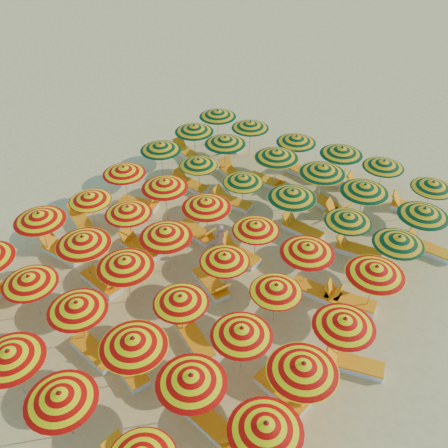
# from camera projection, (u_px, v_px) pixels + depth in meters

# --- Properties ---
(ground) EXTENTS (120.00, 120.00, 0.00)m
(ground) POSITION_uv_depth(u_px,v_px,m) (216.00, 265.00, 18.47)
(ground) COLOR #E3C365
(ground) RESTS_ON ground
(umbrella_2) EXTENTS (2.01, 2.01, 1.98)m
(umbrella_2) POSITION_uv_depth(u_px,v_px,m) (9.00, 355.00, 13.15)
(umbrella_2) COLOR silver
(umbrella_2) RESTS_ON ground
(umbrella_3) EXTENTS (2.36, 2.36, 1.95)m
(umbrella_3) POSITION_uv_depth(u_px,v_px,m) (60.00, 397.00, 12.20)
(umbrella_3) COLOR silver
(umbrella_3) RESTS_ON ground
(umbrella_7) EXTENTS (1.86, 1.86, 1.85)m
(umbrella_7) POSITION_uv_depth(u_px,v_px,m) (29.00, 279.00, 15.54)
(umbrella_7) COLOR silver
(umbrella_7) RESTS_ON ground
(umbrella_8) EXTENTS (2.23, 2.23, 1.90)m
(umbrella_8) POSITION_uv_depth(u_px,v_px,m) (77.00, 306.00, 14.61)
(umbrella_8) COLOR silver
(umbrella_8) RESTS_ON ground
(umbrella_9) EXTENTS (2.41, 2.41, 2.02)m
(umbrella_9) POSITION_uv_depth(u_px,v_px,m) (133.00, 342.00, 13.44)
(umbrella_9) COLOR silver
(umbrella_9) RESTS_ON ground
(umbrella_10) EXTENTS (2.41, 2.41, 1.97)m
(umbrella_10) POSITION_uv_depth(u_px,v_px,m) (191.00, 379.00, 12.58)
(umbrella_10) COLOR silver
(umbrella_10) RESTS_ON ground
(umbrella_11) EXTENTS (2.24, 2.24, 1.94)m
(umbrella_11) POSITION_uv_depth(u_px,v_px,m) (266.00, 427.00, 11.59)
(umbrella_11) COLOR silver
(umbrella_11) RESTS_ON ground
(umbrella_12) EXTENTS (1.97, 1.97, 2.00)m
(umbrella_12) POSITION_uv_depth(u_px,v_px,m) (39.00, 217.00, 17.89)
(umbrella_12) COLOR silver
(umbrella_12) RESTS_ON ground
(umbrella_13) EXTENTS (2.20, 2.20, 2.02)m
(umbrella_13) POSITION_uv_depth(u_px,v_px,m) (83.00, 240.00, 16.82)
(umbrella_13) COLOR silver
(umbrella_13) RESTS_ON ground
(umbrella_14) EXTENTS (2.16, 2.16, 2.00)m
(umbrella_14) POSITION_uv_depth(u_px,v_px,m) (125.00, 263.00, 15.95)
(umbrella_14) COLOR silver
(umbrella_14) RESTS_ON ground
(umbrella_15) EXTENTS (2.23, 2.23, 1.82)m
(umbrella_15) POSITION_uv_depth(u_px,v_px,m) (181.00, 299.00, 14.93)
(umbrella_15) COLOR silver
(umbrella_15) RESTS_ON ground
(umbrella_16) EXTENTS (2.33, 2.33, 1.89)m
(umbrella_16) POSITION_uv_depth(u_px,v_px,m) (242.00, 331.00, 13.88)
(umbrella_16) COLOR silver
(umbrella_16) RESTS_ON ground
(umbrella_17) EXTENTS (2.43, 2.43, 2.03)m
(umbrella_17) POSITION_uv_depth(u_px,v_px,m) (303.00, 367.00, 12.79)
(umbrella_17) COLOR silver
(umbrella_17) RESTS_ON ground
(umbrella_18) EXTENTS (2.02, 2.02, 1.75)m
(umbrella_18) POSITION_uv_depth(u_px,v_px,m) (90.00, 197.00, 19.22)
(umbrella_18) COLOR silver
(umbrella_18) RESTS_ON ground
(umbrella_19) EXTENTS (1.99, 1.99, 1.86)m
(umbrella_19) POSITION_uv_depth(u_px,v_px,m) (128.00, 210.00, 18.41)
(umbrella_19) COLOR silver
(umbrella_19) RESTS_ON ground
(umbrella_20) EXTENTS (2.19, 2.19, 1.98)m
(umbrella_20) POSITION_uv_depth(u_px,v_px,m) (166.00, 233.00, 17.19)
(umbrella_20) COLOR silver
(umbrella_20) RESTS_ON ground
(umbrella_21) EXTENTS (2.20, 2.20, 1.80)m
(umbrella_21) POSITION_uv_depth(u_px,v_px,m) (225.00, 258.00, 16.42)
(umbrella_21) COLOR silver
(umbrella_21) RESTS_ON ground
(umbrella_22) EXTENTS (2.21, 2.21, 1.76)m
(umbrella_22) POSITION_uv_depth(u_px,v_px,m) (276.00, 288.00, 15.36)
(umbrella_22) COLOR silver
(umbrella_22) RESTS_ON ground
(umbrella_23) EXTENTS (2.05, 2.05, 1.93)m
(umbrella_23) POSITION_uv_depth(u_px,v_px,m) (345.00, 322.00, 14.09)
(umbrella_23) COLOR silver
(umbrella_23) RESTS_ON ground
(umbrella_24) EXTENTS (2.29, 2.29, 1.89)m
(umbrella_24) POSITION_uv_depth(u_px,v_px,m) (124.00, 170.00, 20.55)
(umbrella_24) COLOR silver
(umbrella_24) RESTS_ON ground
(umbrella_25) EXTENTS (2.48, 2.48, 1.99)m
(umbrella_25) POSITION_uv_depth(u_px,v_px,m) (165.00, 184.00, 19.59)
(umbrella_25) COLOR silver
(umbrella_25) RESTS_ON ground
(umbrella_26) EXTENTS (2.29, 2.29, 2.00)m
(umbrella_26) POSITION_uv_depth(u_px,v_px,m) (206.00, 203.00, 18.52)
(umbrella_26) COLOR silver
(umbrella_26) RESTS_ON ground
(umbrella_27) EXTENTS (2.04, 2.04, 1.81)m
(umbrella_27) POSITION_uv_depth(u_px,v_px,m) (256.00, 227.00, 17.70)
(umbrella_27) COLOR silver
(umbrella_27) RESTS_ON ground
(umbrella_28) EXTENTS (2.35, 2.35, 1.96)m
(umbrella_28) POSITION_uv_depth(u_px,v_px,m) (308.00, 249.00, 16.56)
(umbrella_28) COLOR silver
(umbrella_28) RESTS_ON ground
(umbrella_29) EXTENTS (2.42, 2.42, 2.03)m
(umbrella_29) POSITION_uv_depth(u_px,v_px,m) (376.00, 270.00, 15.64)
(umbrella_29) COLOR silver
(umbrella_29) RESTS_ON ground
(umbrella_30) EXTENTS (1.99, 1.99, 1.93)m
(umbrella_30) POSITION_uv_depth(u_px,v_px,m) (161.00, 147.00, 22.03)
(umbrella_30) COLOR silver
(umbrella_30) RESTS_ON ground
(umbrella_31) EXTENTS (1.76, 1.76, 1.76)m
(umbrella_31) POSITION_uv_depth(u_px,v_px,m) (198.00, 162.00, 21.27)
(umbrella_31) COLOR silver
(umbrella_31) RESTS_ON ground
(umbrella_32) EXTENTS (1.85, 1.85, 1.77)m
(umbrella_32) POSITION_uv_depth(u_px,v_px,m) (243.00, 179.00, 20.20)
(umbrella_32) COLOR silver
(umbrella_32) RESTS_ON ground
(umbrella_33) EXTENTS (2.43, 2.43, 2.01)m
(umbrella_33) POSITION_uv_depth(u_px,v_px,m) (292.00, 194.00, 19.01)
(umbrella_33) COLOR silver
(umbrella_33) RESTS_ON ground
(umbrella_34) EXTENTS (2.24, 2.24, 1.83)m
(umbrella_34) POSITION_uv_depth(u_px,v_px,m) (349.00, 218.00, 18.06)
(umbrella_34) COLOR silver
(umbrella_34) RESTS_ON ground
(umbrella_35) EXTENTS (2.22, 2.22, 1.88)m
(umbrella_35) POSITION_uv_depth(u_px,v_px,m) (399.00, 240.00, 17.02)
(umbrella_35) COLOR silver
(umbrella_35) RESTS_ON ground
(umbrella_36) EXTENTS (2.02, 2.02, 1.95)m
(umbrella_36) POSITION_uv_depth(u_px,v_px,m) (194.00, 128.00, 23.37)
(umbrella_36) COLOR silver
(umbrella_36) RESTS_ON ground
(umbrella_37) EXTENTS (2.12, 2.12, 1.97)m
(umbrella_37) POSITION_uv_depth(u_px,v_px,m) (225.00, 140.00, 22.40)
(umbrella_37) COLOR silver
(umbrella_37) RESTS_ON ground
(umbrella_38) EXTENTS (2.31, 2.31, 2.05)m
(umbrella_38) POSITION_uv_depth(u_px,v_px,m) (277.00, 154.00, 21.31)
(umbrella_38) COLOR silver
(umbrella_38) RESTS_ON ground
(umbrella_39) EXTENTS (2.49, 2.49, 2.05)m
(umbrella_39) POSITION_uv_depth(u_px,v_px,m) (323.00, 169.00, 20.32)
(umbrella_39) COLOR silver
(umbrella_39) RESTS_ON ground
(umbrella_40) EXTENTS (2.52, 2.52, 2.02)m
(umbrella_40) POSITION_uv_depth(u_px,v_px,m) (365.00, 188.00, 19.32)
(umbrella_40) COLOR silver
(umbrella_40) RESTS_ON ground
(umbrella_41) EXTENTS (1.86, 1.86, 1.96)m
(umbrella_41) POSITION_uv_depth(u_px,v_px,m) (424.00, 212.00, 18.17)
(umbrella_41) COLOR silver
(umbrella_41) RESTS_ON ground
(umbrella_42) EXTENTS (2.11, 2.11, 1.95)m
(umbrella_42) POSITION_uv_depth(u_px,v_px,m) (218.00, 113.00, 24.63)
(umbrella_42) COLOR silver
(umbrella_42) RESTS_ON ground
(umbrella_43) EXTENTS (2.29, 2.29, 1.90)m
(umbrella_43) POSITION_uv_depth(u_px,v_px,m) (250.00, 125.00, 23.74)
(umbrella_43) COLOR silver
(umbrella_43) RESTS_ON ground
(umbrella_44) EXTENTS (2.04, 2.04, 1.92)m
(umbrella_44) POSITION_uv_depth(u_px,v_px,m) (296.00, 139.00, 22.59)
(umbrella_44) COLOR silver
(umbrella_44) RESTS_ON ground
(umbrella_45) EXTENTS (2.19, 2.19, 1.97)m
(umbrella_45) POSITION_uv_depth(u_px,v_px,m) (342.00, 151.00, 21.67)
(umbrella_45) COLOR silver
(umbrella_45) RESTS_ON ground
(umbrella_46) EXTENTS (1.86, 1.86, 1.85)m
(umbrella_46) POSITION_uv_depth(u_px,v_px,m) (384.00, 164.00, 21.02)
(umbrella_46) COLOR silver
(umbrella_46) RESTS_ON ground
(umbrella_47) EXTENTS (1.77, 1.77, 1.79)m
(umbrella_47) POSITION_uv_depth(u_px,v_px,m) (433.00, 185.00, 19.84)
(umbrella_47) COLOR silver
(umbrella_47) RESTS_ON ground
(lounger_5) EXTENTS (1.78, 0.75, 0.69)m
(lounger_5) POSITION_uv_depth(u_px,v_px,m) (95.00, 352.00, 15.16)
(lounger_5) COLOR white
(lounger_5) RESTS_ON ground
(lounger_6) EXTENTS (1.83, 1.09, 0.69)m
(lounger_6) POSITION_uv_depth(u_px,v_px,m) (127.00, 366.00, 14.78)
(lounger_6) COLOR white
(lounger_6) RESTS_ON ground
(lounger_7) EXTENTS (1.79, 0.81, 0.69)m
(lounger_7) POSITION_uv_depth(u_px,v_px,m) (212.00, 425.00, 13.30)
(lounger_7) COLOR white
(lounger_7) RESTS_ON ground
(lounger_9) EXTENTS (1.76, 0.68, 0.69)m
(lounger_9) POSITION_uv_depth(u_px,v_px,m) (62.00, 252.00, 18.80)
(lounger_9) COLOR white
(lounger_9) RESTS_ON ground
(lounger_10) EXTENTS (1.79, 0.77, 0.69)m
(lounger_10) POSITION_uv_depth(u_px,v_px,m) (102.00, 282.00, 17.53)
(lounger_10) COLOR white
(lounger_10) RESTS_ON ground
(lounger_11) EXTENTS (1.82, 1.24, 0.69)m
(lounger_11) POSITION_uv_depth(u_px,v_px,m) (194.00, 339.00, 15.55)
(lounger_11) COLOR white
(lounger_11) RESTS_ON ground
(lounger_12) EXTENTS (1.80, 0.83, 0.69)m
(lounger_12) POSITION_uv_depth(u_px,v_px,m) (283.00, 392.00, 14.08)
(lounger_12) COLOR white
(lounger_12) RESTS_ON ground
(lounger_13) EXTENTS (1.82, 1.19, 0.69)m
(lounger_13) POSITION_uv_depth(u_px,v_px,m) (82.00, 222.00, 20.24)
(lounger_13) COLOR white
(lounger_13) RESTS_ON ground
(lounger_14) EXTENTS (1.78, 0.74, 0.69)m
(lounger_14) POSITION_uv_depth(u_px,v_px,m) (139.00, 248.00, 19.00)
(lounger_14) COLOR white
(lounger_14) RESTS_ON ground
(lounger_15) EXTENTS (1.82, 1.21, 0.69)m
(lounger_15) POSITION_uv_depth(u_px,v_px,m) (211.00, 284.00, 17.47)
(lounger_15) COLOR white
(lounger_15) RESTS_ON ground
(lounger_16) EXTENTS (1.83, 1.08, 0.69)m
(lounger_16) POSITION_uv_depth(u_px,v_px,m) (353.00, 364.00, 14.82)
(lounger_16) COLOR white
(lounger_16) RESTS_ON ground
(lounger_17) EXTENTS (1.82, 1.01, 0.69)m
(lounger_17) POSITION_uv_depth(u_px,v_px,m) (139.00, 204.00, 21.26)
(lounger_17) COLOR white
(lounger_17) RESTS_ON ground
(lounger_18) EXTENTS (1.80, 0.83, 0.69)m
(lounger_18) POSITION_uv_depth(u_px,v_px,m) (197.00, 233.00, 19.73)
(lounger_18) COLOR white
(lounger_18) RESTS_ON ground
(lounger_19) EXTENTS (1.78, 0.75, 0.69)m
(lounger_19) POSITION_uv_depth(u_px,v_px,m) (238.00, 254.00, 18.73)
(lounger_19) COLOR white
(lounger_19) RESTS_ON ground
(lounger_20) EXTENTS (1.76, 0.69, 0.69)m
(lounger_20) POSITION_uv_depth(u_px,v_px,m) (317.00, 291.00, 17.18)
(lounger_20) COLOR white
(lounger_20) RESTS_ON ground
(lounger_21) EXTENTS (1.81, 0.91, 0.69)m
(lounger_21) POSITION_uv_depth(u_px,v_px,m) (349.00, 301.00, 16.83)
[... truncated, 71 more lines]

